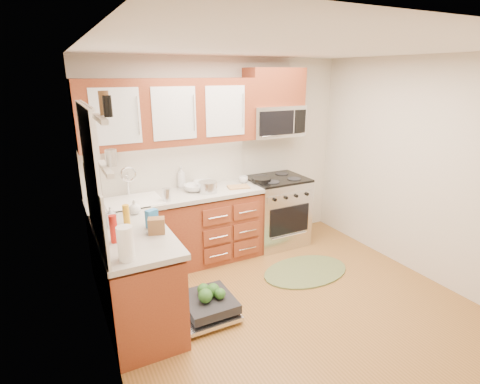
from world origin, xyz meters
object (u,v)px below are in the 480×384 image
dishwasher (205,307)px  bowl_a (204,184)px  range (276,211)px  upper_cabinets (170,112)px  bowl_b (195,188)px  rug (306,271)px  skillet (262,180)px  microwave (274,121)px  cup (243,179)px  sink (134,211)px  cutting_board (238,187)px  paper_towel_roll (126,243)px  stock_pot (208,187)px

dishwasher → bowl_a: bearing=67.4°
range → dishwasher: 1.95m
upper_cabinets → bowl_b: bearing=-27.1°
range → bowl_b: bowl_b is taller
dishwasher → rug: (1.41, 0.24, -0.09)m
dishwasher → skillet: size_ratio=2.82×
bowl_a → bowl_b: 0.23m
upper_cabinets → dishwasher: upper_cabinets is taller
microwave → cup: size_ratio=6.66×
bowl_b → sink: bearing=-177.0°
cutting_board → microwave: bearing=18.1°
paper_towel_roll → bowl_b: size_ratio=1.06×
cutting_board → dishwasher: bearing=-130.9°
bowl_a → cup: size_ratio=2.29×
paper_towel_roll → cutting_board: bearing=38.7°
rug → stock_pot: stock_pot is taller
rug → microwave: bearing=82.6°
microwave → range: bearing=-90.0°
sink → paper_towel_roll: 1.45m
microwave → bowl_a: (-1.00, 0.05, -0.74)m
range → bowl_b: bearing=178.6°
skillet → bowl_b: 0.90m
microwave → bowl_a: bearing=177.1°
range → bowl_a: bearing=170.3°
stock_pot → cutting_board: (0.42, 0.00, -0.06)m
microwave → bowl_b: 1.39m
rug → skillet: 1.28m
microwave → skillet: microwave is taller
sink → rug: size_ratio=0.57×
dishwasher → paper_towel_roll: (-0.73, -0.27, 0.96)m
range → bowl_a: 1.12m
microwave → cutting_board: (-0.64, -0.21, -0.77)m
rug → bowl_a: 1.67m
skillet → cup: bearing=147.1°
cutting_board → paper_towel_roll: bearing=-141.3°
sink → upper_cabinets: bearing=16.4°
stock_pot → range: bearing=5.1°
sink → cup: 1.46m
upper_cabinets → cup: bearing=-4.4°
rug → cutting_board: 1.32m
microwave → skillet: 0.80m
upper_cabinets → stock_pot: (0.35, -0.24, -0.88)m
cutting_board → cup: (0.16, 0.16, 0.04)m
cutting_board → paper_towel_roll: size_ratio=0.97×
cutting_board → bowl_b: 0.56m
stock_pot → cutting_board: 0.42m
stock_pot → bowl_b: 0.18m
upper_cabinets → skillet: bearing=-10.1°
range → rug: 1.01m
microwave → bowl_a: size_ratio=2.90×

